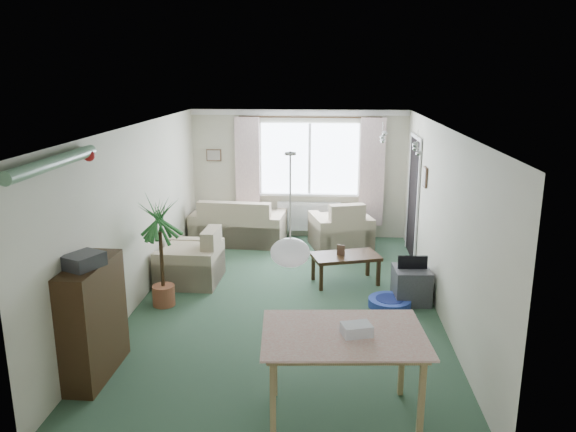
# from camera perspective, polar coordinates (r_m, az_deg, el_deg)

# --- Properties ---
(ground) EXTENTS (6.50, 6.50, 0.00)m
(ground) POSITION_cam_1_polar(r_m,az_deg,el_deg) (7.77, -0.15, -8.80)
(ground) COLOR #2B4934
(window) EXTENTS (1.80, 0.03, 1.30)m
(window) POSITION_cam_1_polar(r_m,az_deg,el_deg) (10.47, 2.21, 5.84)
(window) COLOR white
(curtain_rod) EXTENTS (2.60, 0.03, 0.03)m
(curtain_rod) POSITION_cam_1_polar(r_m,az_deg,el_deg) (10.31, 2.24, 10.01)
(curtain_rod) COLOR black
(curtain_left) EXTENTS (0.45, 0.08, 2.00)m
(curtain_left) POSITION_cam_1_polar(r_m,az_deg,el_deg) (10.51, -4.12, 4.57)
(curtain_left) COLOR beige
(curtain_right) EXTENTS (0.45, 0.08, 2.00)m
(curtain_right) POSITION_cam_1_polar(r_m,az_deg,el_deg) (10.44, 8.52, 4.38)
(curtain_right) COLOR beige
(radiator) EXTENTS (1.20, 0.10, 0.55)m
(radiator) POSITION_cam_1_polar(r_m,az_deg,el_deg) (10.66, 2.15, -0.05)
(radiator) COLOR white
(doorway) EXTENTS (0.03, 0.95, 2.00)m
(doorway) POSITION_cam_1_polar(r_m,az_deg,el_deg) (9.66, 12.63, 1.74)
(doorway) COLOR black
(pendant_lamp) EXTENTS (0.36, 0.36, 0.36)m
(pendant_lamp) POSITION_cam_1_polar(r_m,az_deg,el_deg) (5.09, 0.22, -3.74)
(pendant_lamp) COLOR white
(tinsel_garland) EXTENTS (1.60, 1.60, 0.12)m
(tinsel_garland) POSITION_cam_1_polar(r_m,az_deg,el_deg) (5.46, -22.67, 5.04)
(tinsel_garland) COLOR #196626
(bauble_cluster_a) EXTENTS (0.20, 0.20, 0.20)m
(bauble_cluster_a) POSITION_cam_1_polar(r_m,az_deg,el_deg) (8.10, 9.61, 8.25)
(bauble_cluster_a) COLOR silver
(bauble_cluster_b) EXTENTS (0.20, 0.20, 0.20)m
(bauble_cluster_b) POSITION_cam_1_polar(r_m,az_deg,el_deg) (6.96, 13.01, 7.09)
(bauble_cluster_b) COLOR silver
(wall_picture_back) EXTENTS (0.28, 0.03, 0.22)m
(wall_picture_back) POSITION_cam_1_polar(r_m,az_deg,el_deg) (10.67, -7.55, 6.16)
(wall_picture_back) COLOR brown
(wall_picture_right) EXTENTS (0.03, 0.24, 0.30)m
(wall_picture_right) POSITION_cam_1_polar(r_m,az_deg,el_deg) (8.58, 13.76, 3.86)
(wall_picture_right) COLOR brown
(sofa) EXTENTS (1.73, 1.00, 0.83)m
(sofa) POSITION_cam_1_polar(r_m,az_deg,el_deg) (10.34, -5.04, -0.45)
(sofa) COLOR beige
(sofa) RESTS_ON ground
(armchair_corner) EXTENTS (1.19, 1.15, 0.88)m
(armchair_corner) POSITION_cam_1_polar(r_m,az_deg,el_deg) (10.02, 5.37, -0.81)
(armchair_corner) COLOR beige
(armchair_corner) RESTS_ON ground
(armchair_left) EXTENTS (0.90, 0.95, 0.82)m
(armchair_left) POSITION_cam_1_polar(r_m,az_deg,el_deg) (8.52, -9.95, -3.94)
(armchair_left) COLOR beige
(armchair_left) RESTS_ON ground
(coffee_table) EXTENTS (1.09, 0.80, 0.44)m
(coffee_table) POSITION_cam_1_polar(r_m,az_deg,el_deg) (8.44, 5.84, -5.36)
(coffee_table) COLOR black
(coffee_table) RESTS_ON ground
(photo_frame) EXTENTS (0.12, 0.05, 0.16)m
(photo_frame) POSITION_cam_1_polar(r_m,az_deg,el_deg) (8.30, 5.39, -3.49)
(photo_frame) COLOR #4C3427
(photo_frame) RESTS_ON coffee_table
(bookshelf) EXTENTS (0.35, 1.00, 1.22)m
(bookshelf) POSITION_cam_1_polar(r_m,az_deg,el_deg) (6.16, -19.20, -9.95)
(bookshelf) COLOR black
(bookshelf) RESTS_ON ground
(hifi_box) EXTENTS (0.40, 0.44, 0.14)m
(hifi_box) POSITION_cam_1_polar(r_m,az_deg,el_deg) (5.81, -20.07, -4.29)
(hifi_box) COLOR #333338
(hifi_box) RESTS_ON bookshelf
(houseplant) EXTENTS (0.82, 0.82, 1.50)m
(houseplant) POSITION_cam_1_polar(r_m,az_deg,el_deg) (7.62, -12.76, -3.61)
(houseplant) COLOR #2C6522
(houseplant) RESTS_ON ground
(dining_table) EXTENTS (1.39, 0.98, 0.83)m
(dining_table) POSITION_cam_1_polar(r_m,az_deg,el_deg) (5.25, 5.55, -16.00)
(dining_table) COLOR tan
(dining_table) RESTS_ON ground
(gift_box) EXTENTS (0.29, 0.24, 0.12)m
(gift_box) POSITION_cam_1_polar(r_m,az_deg,el_deg) (5.00, 6.97, -11.48)
(gift_box) COLOR silver
(gift_box) RESTS_ON dining_table
(tv_cube) EXTENTS (0.51, 0.55, 0.48)m
(tv_cube) POSITION_cam_1_polar(r_m,az_deg,el_deg) (7.91, 12.40, -6.86)
(tv_cube) COLOR #353439
(tv_cube) RESTS_ON ground
(pet_bed) EXTENTS (0.62, 0.62, 0.11)m
(pet_bed) POSITION_cam_1_polar(r_m,az_deg,el_deg) (7.75, 10.28, -8.66)
(pet_bed) COLOR #204894
(pet_bed) RESTS_ON ground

